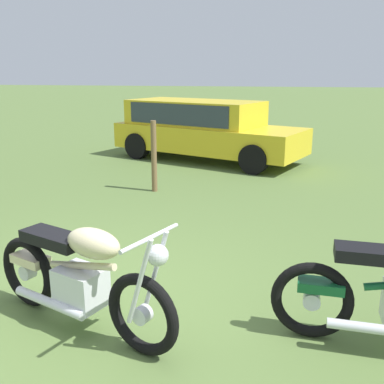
# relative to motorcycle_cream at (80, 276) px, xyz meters

# --- Properties ---
(ground_plane) EXTENTS (120.00, 120.00, 0.00)m
(ground_plane) POSITION_rel_motorcycle_cream_xyz_m (-0.12, 0.38, -0.48)
(ground_plane) COLOR #567038
(motorcycle_cream) EXTENTS (1.92, 1.00, 1.02)m
(motorcycle_cream) POSITION_rel_motorcycle_cream_xyz_m (0.00, 0.00, 0.00)
(motorcycle_cream) COLOR black
(motorcycle_cream) RESTS_ON ground
(car_yellow) EXTENTS (4.89, 3.26, 1.43)m
(car_yellow) POSITION_rel_motorcycle_cream_xyz_m (-0.35, 7.54, 0.36)
(car_yellow) COLOR gold
(car_yellow) RESTS_ON ground
(fence_post_wooden) EXTENTS (0.10, 0.10, 1.28)m
(fence_post_wooden) POSITION_rel_motorcycle_cream_xyz_m (-0.65, 4.40, 0.16)
(fence_post_wooden) COLOR brown
(fence_post_wooden) RESTS_ON ground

